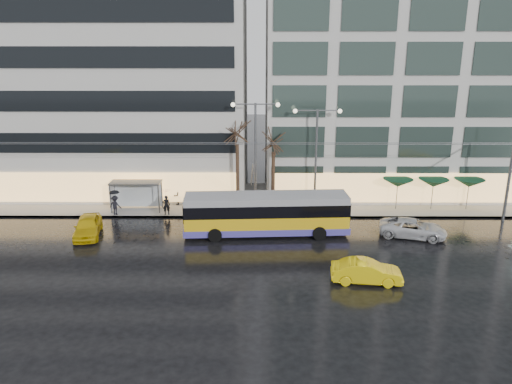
{
  "coord_description": "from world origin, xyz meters",
  "views": [
    {
      "loc": [
        2.26,
        -29.46,
        13.83
      ],
      "look_at": [
        2.08,
        5.0,
        3.44
      ],
      "focal_mm": 35.0,
      "sensor_mm": 36.0,
      "label": 1
    }
  ],
  "objects_px": {
    "bus_shelter": "(132,189)",
    "street_lamp_near": "(255,142)",
    "trolleybus": "(266,215)",
    "taxi_a": "(88,226)"
  },
  "relations": [
    {
      "from": "taxi_a",
      "to": "bus_shelter",
      "type": "bearing_deg",
      "value": 59.92
    },
    {
      "from": "trolleybus",
      "to": "bus_shelter",
      "type": "height_order",
      "value": "trolleybus"
    },
    {
      "from": "trolleybus",
      "to": "taxi_a",
      "type": "bearing_deg",
      "value": -178.53
    },
    {
      "from": "taxi_a",
      "to": "street_lamp_near",
      "type": "bearing_deg",
      "value": 14.38
    },
    {
      "from": "trolleybus",
      "to": "street_lamp_near",
      "type": "relative_size",
      "value": 1.35
    },
    {
      "from": "bus_shelter",
      "to": "street_lamp_near",
      "type": "bearing_deg",
      "value": 0.63
    },
    {
      "from": "street_lamp_near",
      "to": "taxi_a",
      "type": "bearing_deg",
      "value": -155.1
    },
    {
      "from": "trolleybus",
      "to": "bus_shelter",
      "type": "bearing_deg",
      "value": 154.74
    },
    {
      "from": "street_lamp_near",
      "to": "taxi_a",
      "type": "relative_size",
      "value": 2.04
    },
    {
      "from": "trolleybus",
      "to": "street_lamp_near",
      "type": "height_order",
      "value": "street_lamp_near"
    }
  ]
}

